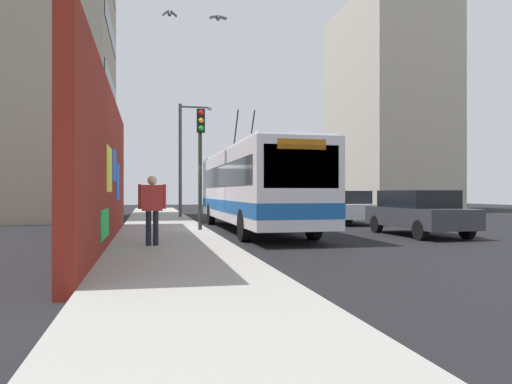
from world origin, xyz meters
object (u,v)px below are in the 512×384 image
(city_bus, at_px, (252,186))
(parked_car_silver, at_px, (275,201))
(parked_car_red, at_px, (303,203))
(traffic_light, at_px, (200,149))
(parked_car_dark_gray, at_px, (418,212))
(street_lamp, at_px, (184,151))
(pedestrian_near_wall, at_px, (152,204))
(parked_car_white, at_px, (345,206))

(city_bus, bearing_deg, parked_car_silver, -18.55)
(parked_car_red, relative_size, traffic_light, 0.95)
(parked_car_dark_gray, distance_m, street_lamp, 13.90)
(city_bus, distance_m, traffic_light, 2.70)
(pedestrian_near_wall, bearing_deg, city_bus, -34.68)
(pedestrian_near_wall, distance_m, street_lamp, 14.22)
(traffic_light, bearing_deg, parked_car_red, -35.96)
(city_bus, bearing_deg, parked_car_white, -60.69)
(pedestrian_near_wall, distance_m, traffic_light, 5.33)
(parked_car_dark_gray, bearing_deg, street_lamp, 32.15)
(city_bus, bearing_deg, street_lamp, 13.87)
(parked_car_white, xyz_separation_m, traffic_light, (-3.89, 7.35, 2.26))
(city_bus, xyz_separation_m, parked_car_white, (2.92, -5.20, -0.94))
(traffic_light, bearing_deg, parked_car_white, -62.09)
(parked_car_red, height_order, pedestrian_near_wall, pedestrian_near_wall)
(parked_car_red, height_order, parked_car_silver, same)
(city_bus, relative_size, traffic_light, 2.76)
(pedestrian_near_wall, height_order, traffic_light, traffic_light)
(parked_car_dark_gray, height_order, traffic_light, traffic_light)
(parked_car_dark_gray, bearing_deg, parked_car_red, 0.00)
(pedestrian_near_wall, bearing_deg, street_lamp, -7.70)
(street_lamp, bearing_deg, parked_car_dark_gray, -147.85)
(parked_car_dark_gray, xyz_separation_m, parked_car_silver, (18.78, -0.00, 0.00))
(parked_car_red, relative_size, pedestrian_near_wall, 2.33)
(pedestrian_near_wall, height_order, street_lamp, street_lamp)
(city_bus, relative_size, parked_car_silver, 2.48)
(parked_car_red, bearing_deg, street_lamp, 97.42)
(parked_car_white, height_order, street_lamp, street_lamp)
(city_bus, bearing_deg, parked_car_dark_gray, -122.27)
(parked_car_silver, height_order, pedestrian_near_wall, pedestrian_near_wall)
(parked_car_dark_gray, relative_size, parked_car_white, 1.06)
(parked_car_dark_gray, relative_size, traffic_light, 1.00)
(pedestrian_near_wall, bearing_deg, parked_car_red, -31.59)
(parked_car_red, bearing_deg, city_bus, 150.41)
(parked_car_dark_gray, distance_m, parked_car_white, 6.20)
(parked_car_dark_gray, xyz_separation_m, parked_car_red, (12.44, 0.00, -0.00))
(parked_car_silver, relative_size, street_lamp, 0.78)
(parked_car_silver, distance_m, traffic_light, 18.18)
(parked_car_white, distance_m, parked_car_red, 6.24)
(parked_car_white, bearing_deg, city_bus, 119.31)
(parked_car_white, bearing_deg, pedestrian_near_wall, 133.24)
(parked_car_dark_gray, xyz_separation_m, street_lamp, (11.50, 7.23, 2.94))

